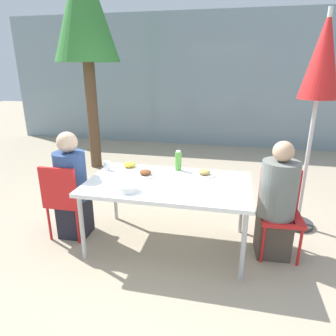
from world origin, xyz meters
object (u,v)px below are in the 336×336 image
Objects in this scene: person_left at (72,188)px; bottle at (178,161)px; drinking_cup at (107,166)px; salad_bowl at (128,188)px; chair_left at (65,196)px; tree_behind_left at (84,9)px; closed_umbrella at (322,66)px; chair_right at (280,206)px; person_right at (277,204)px.

person_left is 5.26× the size of bottle.
person_left is at bearing -144.80° from drinking_cup.
bottle reaches higher than salad_bowl.
tree_behind_left reaches higher than chair_left.
closed_umbrella is at bearing 15.55° from person_left.
drinking_cup is 0.55× the size of salad_bowl.
person_left reaches higher than chair_right.
person_right reaches higher than chair_right.
tree_behind_left reaches higher than person_right.
chair_left is 0.72× the size of person_right.
salad_bowl is (0.76, -0.29, 0.19)m from person_left.
bottle is at bearing -15.87° from chair_right.
chair_right is at bearing -119.70° from closed_umbrella.
tree_behind_left reaches higher than bottle.
salad_bowl is (-1.43, -0.45, 0.25)m from chair_right.
tree_behind_left reaches higher than person_left.
chair_left is 0.56m from drinking_cup.
salad_bowl is at bearing -149.70° from closed_umbrella.
tree_behind_left reaches higher than closed_umbrella.
chair_right is 1.88m from drinking_cup.
person_right reaches higher than salad_bowl.
person_left is 2.20m from chair_right.
tree_behind_left is (-0.80, 2.42, 2.23)m from chair_left.
person_left is 2.91m from closed_umbrella.
tree_behind_left is (-2.99, 2.26, 2.17)m from person_right.
tree_behind_left is at bearing 135.19° from bottle.
person_right is (-0.04, -0.08, 0.06)m from chair_right.
salad_bowl is 0.05× the size of tree_behind_left.
drinking_cup reaches higher than salad_bowl.
chair_left reaches higher than salad_bowl.
chair_right is at bearing -12.30° from bottle.
person_right is at bearing 1.41° from person_left.
chair_right reaches higher than salad_bowl.
bottle is at bearing 63.47° from salad_bowl.
closed_umbrella is 23.28× the size of drinking_cup.
person_right is at bearing 3.48° from chair_left.
closed_umbrella is 1.76m from bottle.
closed_umbrella is 2.48m from drinking_cup.
person_left is 1.00× the size of person_right.
chair_left is 0.72× the size of person_left.
tree_behind_left is at bearing 154.49° from closed_umbrella.
chair_left is 0.36× the size of closed_umbrella.
person_left reaches higher than drinking_cup.
drinking_cup is (-2.19, -0.51, -1.06)m from closed_umbrella.
chair_right is at bearing 17.64° from salad_bowl.
person_left is at bearing -163.70° from closed_umbrella.
tree_behind_left is at bearing 109.17° from person_left.
chair_left is at bearing -71.74° from tree_behind_left.
chair_left is 1.00× the size of chair_right.
closed_umbrella is at bearing -123.27° from chair_right.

